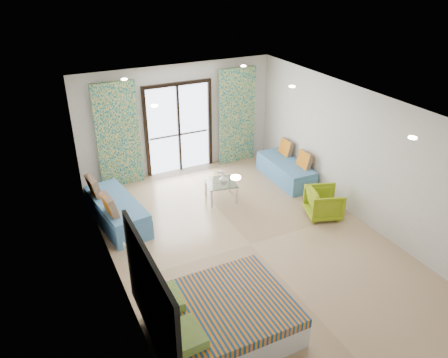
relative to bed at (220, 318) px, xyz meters
name	(u,v)px	position (x,y,z in m)	size (l,w,h in m)	color
floor	(251,244)	(1.48, 1.73, -0.28)	(5.00, 7.50, 0.01)	#987A5A
ceiling	(255,109)	(1.48, 1.73, 2.42)	(5.00, 7.50, 0.01)	silver
wall_back	(178,119)	(1.48, 5.48, 1.07)	(5.00, 0.01, 2.70)	silver
wall_front	(421,324)	(1.48, -2.02, 1.07)	(5.00, 0.01, 2.70)	silver
wall_left	(113,215)	(-1.02, 1.73, 1.07)	(0.01, 7.50, 2.70)	silver
wall_right	(361,157)	(3.98, 1.73, 1.07)	(0.01, 7.50, 2.70)	silver
balcony_door	(179,123)	(1.48, 5.45, 0.97)	(1.76, 0.08, 2.28)	black
balcony_rail	(179,135)	(1.48, 5.46, 0.67)	(1.52, 0.03, 0.04)	#595451
curtain_left	(118,135)	(-0.07, 5.30, 0.97)	(1.00, 0.10, 2.50)	beige
curtain_right	(237,116)	(3.03, 5.30, 0.97)	(1.00, 0.10, 2.50)	beige
downlight_a	(236,177)	(0.08, -0.27, 2.39)	(0.12, 0.12, 0.02)	#FFE0B2
downlight_b	(413,138)	(2.88, -0.27, 2.39)	(0.12, 0.12, 0.02)	#FFE0B2
downlight_c	(154,106)	(0.08, 2.73, 2.39)	(0.12, 0.12, 0.02)	#FFE0B2
downlight_d	(292,86)	(2.88, 2.73, 2.39)	(0.12, 0.12, 0.02)	#FFE0B2
downlight_e	(124,79)	(0.08, 4.73, 2.39)	(0.12, 0.12, 0.02)	#FFE0B2
downlight_f	(243,66)	(2.88, 4.73, 2.39)	(0.12, 0.12, 0.02)	#FFE0B2
headboard	(151,299)	(-0.98, 0.00, 0.77)	(0.06, 2.10, 1.50)	black
switch_plate	(125,247)	(-0.99, 1.25, 0.77)	(0.02, 0.10, 0.10)	silver
bed	(220,318)	(0.00, 0.00, 0.00)	(1.97, 1.61, 0.68)	silver
daybed_left	(116,211)	(-0.64, 3.62, 0.01)	(0.99, 2.00, 0.94)	#4A7DB1
daybed_right	(286,170)	(3.59, 3.75, -0.02)	(0.72, 1.77, 0.86)	#4A7DB1
coffee_table	(221,184)	(1.72, 3.56, 0.10)	(0.77, 0.77, 0.76)	silver
vase	(223,179)	(1.76, 3.53, 0.24)	(0.18, 0.19, 0.18)	white
armchair	(324,202)	(3.36, 1.96, 0.07)	(0.68, 0.64, 0.70)	#8BA615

